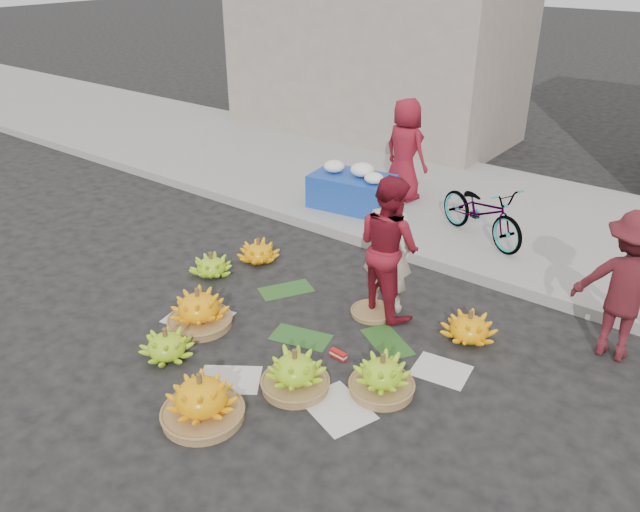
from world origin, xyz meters
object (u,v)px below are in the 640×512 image
Objects in this scene: banana_bunch_0 at (199,310)px; banana_bunch_4 at (382,376)px; flower_table at (352,189)px; bicycle at (482,211)px; vendor_cream at (388,248)px.

banana_bunch_0 reaches higher than banana_bunch_4.
flower_table reaches higher than banana_bunch_4.
flower_table is 0.84× the size of bicycle.
vendor_cream is at bearing -55.51° from flower_table.
banana_bunch_4 is 0.39× the size of bicycle.
banana_bunch_0 is 1.25× the size of banana_bunch_4.
banana_bunch_4 is 1.66m from vendor_cream.
bicycle is at bearing -115.51° from vendor_cream.
bicycle is at bearing -5.09° from flower_table.
vendor_cream is 2.25m from bicycle.
vendor_cream is at bearing 47.58° from banana_bunch_0.
bicycle is (2.11, 0.11, 0.12)m from flower_table.
banana_bunch_0 is 2.26m from banana_bunch_4.
banana_bunch_4 is at bearing -59.59° from flower_table.
banana_bunch_4 is at bearing 99.68° from vendor_cream.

